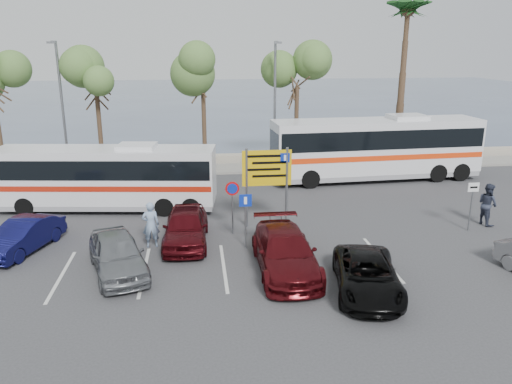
{
  "coord_description": "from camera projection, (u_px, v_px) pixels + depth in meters",
  "views": [
    {
      "loc": [
        -2.08,
        -17.95,
        7.89
      ],
      "look_at": [
        0.49,
        3.0,
        1.67
      ],
      "focal_mm": 35.0,
      "sensor_mm": 36.0,
      "label": 1
    }
  ],
  "objects": [
    {
      "name": "palm_tree",
      "position": [
        408.0,
        13.0,
        31.45
      ],
      "size": [
        4.8,
        4.8,
        11.2
      ],
      "color": "#382619",
      "rests_on": "kerb_strip"
    },
    {
      "name": "seawall",
      "position": [
        226.0,
        159.0,
        34.71
      ],
      "size": [
        48.0,
        0.8,
        0.6
      ],
      "primitive_type": "cube",
      "color": "#A99D87",
      "rests_on": "ground"
    },
    {
      "name": "sea",
      "position": [
        208.0,
        99.0,
        76.69
      ],
      "size": [
        140.0,
        140.0,
        0.0
      ],
      "primitive_type": "plane",
      "color": "#3E4B63",
      "rests_on": "ground"
    },
    {
      "name": "car_maroon",
      "position": [
        285.0,
        252.0,
        17.98
      ],
      "size": [
        2.08,
        5.09,
        1.47
      ],
      "primitive_type": "imported",
      "rotation": [
        0.0,
        0.0,
        -0.0
      ],
      "color": "#4F0D11",
      "rests_on": "ground"
    },
    {
      "name": "lane_markings",
      "position": [
        225.0,
        267.0,
        18.48
      ],
      "size": [
        12.02,
        4.2,
        0.01
      ],
      "primitive_type": null,
      "color": "silver",
      "rests_on": "ground"
    },
    {
      "name": "coach_bus_right",
      "position": [
        376.0,
        150.0,
        30.07
      ],
      "size": [
        12.66,
        3.34,
        3.91
      ],
      "color": "silver",
      "rests_on": "ground"
    },
    {
      "name": "tree_right",
      "position": [
        297.0,
        74.0,
        31.68
      ],
      "size": [
        3.2,
        3.2,
        7.4
      ],
      "color": "#382619",
      "rests_on": "kerb_strip"
    },
    {
      "name": "car_silver_a",
      "position": [
        117.0,
        254.0,
        17.84
      ],
      "size": [
        2.89,
        4.6,
        1.46
      ],
      "primitive_type": "imported",
      "rotation": [
        0.0,
        0.0,
        0.29
      ],
      "color": "gray",
      "rests_on": "ground"
    },
    {
      "name": "pedestrian_far",
      "position": [
        488.0,
        204.0,
        22.64
      ],
      "size": [
        0.91,
        1.07,
        1.94
      ],
      "primitive_type": "imported",
      "rotation": [
        0.0,
        0.0,
        1.77
      ],
      "color": "#2D3344",
      "rests_on": "ground"
    },
    {
      "name": "suv_black",
      "position": [
        367.0,
        275.0,
        16.46
      ],
      "size": [
        2.86,
        4.7,
        1.22
      ],
      "primitive_type": "imported",
      "rotation": [
        0.0,
        0.0,
        -0.2
      ],
      "color": "black",
      "rests_on": "ground"
    },
    {
      "name": "kerb_strip",
      "position": [
        228.0,
        169.0,
        32.87
      ],
      "size": [
        44.0,
        2.4,
        0.15
      ],
      "primitive_type": "cube",
      "color": "gray",
      "rests_on": "ground"
    },
    {
      "name": "sign_taxi",
      "position": [
        472.0,
        200.0,
        21.73
      ],
      "size": [
        0.5,
        0.07,
        2.2
      ],
      "color": "slate",
      "rests_on": "ground"
    },
    {
      "name": "pedestrian_near",
      "position": [
        151.0,
        225.0,
        20.09
      ],
      "size": [
        0.72,
        0.49,
        1.9
      ],
      "primitive_type": "imported",
      "rotation": [
        0.0,
        0.0,
        3.2
      ],
      "color": "#819BBD",
      "rests_on": "ground"
    },
    {
      "name": "ground",
      "position": [
        253.0,
        255.0,
        19.56
      ],
      "size": [
        120.0,
        120.0,
        0.0
      ],
      "primitive_type": "plane",
      "color": "#363639",
      "rests_on": "ground"
    },
    {
      "name": "coach_bus_left",
      "position": [
        107.0,
        180.0,
        24.56
      ],
      "size": [
        10.84,
        3.61,
        3.32
      ],
      "color": "silver",
      "rests_on": "ground"
    },
    {
      "name": "street_lamp_left",
      "position": [
        62.0,
        102.0,
        29.97
      ],
      "size": [
        0.45,
        1.15,
        8.01
      ],
      "color": "slate",
      "rests_on": "kerb_strip"
    },
    {
      "name": "car_red",
      "position": [
        186.0,
        226.0,
        20.48
      ],
      "size": [
        1.96,
        4.46,
        1.49
      ],
      "primitive_type": "imported",
      "rotation": [
        0.0,
        0.0,
        -0.05
      ],
      "color": "#480A0F",
      "rests_on": "ground"
    },
    {
      "name": "street_lamp_right",
      "position": [
        275.0,
        100.0,
        31.49
      ],
      "size": [
        0.45,
        1.15,
        8.01
      ],
      "color": "slate",
      "rests_on": "kerb_strip"
    },
    {
      "name": "car_blue",
      "position": [
        23.0,
        236.0,
        19.76
      ],
      "size": [
        2.61,
        4.11,
        1.28
      ],
      "primitive_type": "imported",
      "rotation": [
        0.0,
        0.0,
        -0.35
      ],
      "color": "#0E0F42",
      "rests_on": "ground"
    },
    {
      "name": "sign_no_stop",
      "position": [
        232.0,
        199.0,
        21.32
      ],
      "size": [
        0.6,
        0.08,
        2.35
      ],
      "color": "slate",
      "rests_on": "ground"
    },
    {
      "name": "sign_parking",
      "position": [
        245.0,
        213.0,
        19.88
      ],
      "size": [
        0.5,
        0.07,
        2.25
      ],
      "color": "slate",
      "rests_on": "ground"
    },
    {
      "name": "direction_sign",
      "position": [
        267.0,
        174.0,
        22.04
      ],
      "size": [
        2.2,
        0.12,
        3.6
      ],
      "color": "slate",
      "rests_on": "ground"
    },
    {
      "name": "tree_mid",
      "position": [
        202.0,
        66.0,
        30.84
      ],
      "size": [
        3.2,
        3.2,
        8.0
      ],
      "color": "#382619",
      "rests_on": "kerb_strip"
    },
    {
      "name": "tree_left",
      "position": [
        95.0,
        78.0,
        30.26
      ],
      "size": [
        3.2,
        3.2,
        7.2
      ],
      "color": "#382619",
      "rests_on": "kerb_strip"
    }
  ]
}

